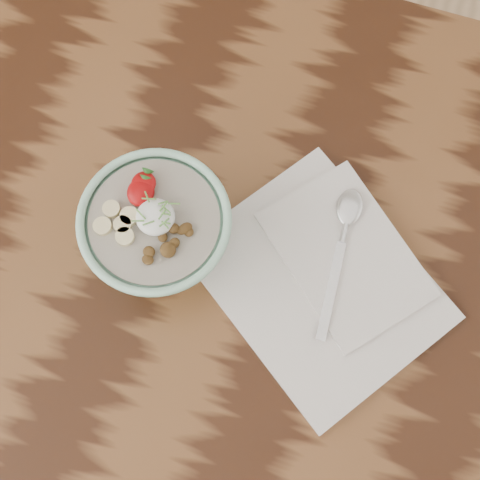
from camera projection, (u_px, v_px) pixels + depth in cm
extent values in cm
cube|color=#32180C|center=(289.00, 306.00, 81.05)|extent=(160.00, 90.00, 4.00)
cylinder|color=#A0D7BA|center=(163.00, 243.00, 80.69)|extent=(7.48, 7.48, 1.07)
torus|color=#A0D7BA|center=(154.00, 220.00, 72.33)|extent=(17.00, 17.00, 0.98)
cylinder|color=#A19586|center=(154.00, 222.00, 72.84)|extent=(14.42, 14.42, 0.89)
ellipsoid|color=white|center=(156.00, 217.00, 71.67)|extent=(4.25, 4.25, 2.34)
ellipsoid|color=#9B0708|center=(141.00, 192.00, 72.48)|extent=(2.99, 3.29, 1.65)
cone|color=#286623|center=(145.00, 180.00, 72.56)|extent=(1.40, 1.03, 1.52)
ellipsoid|color=#9B0708|center=(143.00, 184.00, 72.82)|extent=(2.73, 3.00, 1.50)
cone|color=#286623|center=(147.00, 173.00, 72.87)|extent=(1.40, 1.03, 1.52)
cylinder|color=beige|center=(125.00, 237.00, 71.48)|extent=(2.04, 2.04, 0.70)
cylinder|color=beige|center=(111.00, 209.00, 72.37)|extent=(1.92, 1.92, 0.70)
cylinder|color=beige|center=(123.00, 225.00, 71.86)|extent=(1.95, 1.95, 0.70)
cylinder|color=beige|center=(103.00, 226.00, 71.81)|extent=(2.02, 2.02, 0.70)
cylinder|color=beige|center=(130.00, 216.00, 72.14)|extent=(2.09, 2.09, 0.70)
ellipsoid|color=brown|center=(182.00, 230.00, 71.64)|extent=(1.57, 1.48, 0.65)
ellipsoid|color=brown|center=(185.00, 228.00, 71.61)|extent=(1.90, 1.91, 0.78)
ellipsoid|color=brown|center=(163.00, 237.00, 71.44)|extent=(1.54, 1.58, 0.63)
ellipsoid|color=brown|center=(168.00, 250.00, 70.85)|extent=(2.46, 2.47, 1.37)
ellipsoid|color=brown|center=(173.00, 228.00, 71.64)|extent=(1.47, 1.23, 0.99)
ellipsoid|color=brown|center=(189.00, 232.00, 71.65)|extent=(1.57, 1.58, 0.61)
ellipsoid|color=brown|center=(149.00, 252.00, 70.95)|extent=(1.55, 1.47, 0.77)
ellipsoid|color=brown|center=(174.00, 243.00, 71.22)|extent=(1.28, 1.41, 0.65)
ellipsoid|color=brown|center=(148.00, 260.00, 70.69)|extent=(1.43, 1.30, 0.80)
cylinder|color=#5B933E|center=(164.00, 222.00, 70.25)|extent=(0.85, 1.29, 0.23)
cylinder|color=#5B933E|center=(166.00, 223.00, 70.23)|extent=(0.97, 0.30, 0.21)
cylinder|color=#5B933E|center=(165.00, 225.00, 70.17)|extent=(1.03, 0.71, 0.22)
cylinder|color=#5B933E|center=(164.00, 206.00, 70.77)|extent=(0.63, 1.38, 0.23)
cylinder|color=#5B933E|center=(149.00, 223.00, 70.23)|extent=(1.15, 0.93, 0.23)
cylinder|color=#5B933E|center=(174.00, 204.00, 70.85)|extent=(1.31, 0.52, 0.23)
cylinder|color=#5B933E|center=(166.00, 209.00, 70.67)|extent=(1.21, 0.72, 0.22)
cylinder|color=#5B933E|center=(147.00, 197.00, 71.07)|extent=(1.01, 1.15, 0.23)
cylinder|color=#5B933E|center=(166.00, 214.00, 70.51)|extent=(0.99, 0.26, 0.21)
cylinder|color=#5B933E|center=(162.00, 214.00, 70.52)|extent=(0.54, 1.42, 0.23)
cylinder|color=#5B933E|center=(149.00, 199.00, 71.01)|extent=(1.57, 0.54, 0.23)
cylinder|color=#5B933E|center=(141.00, 214.00, 70.52)|extent=(1.43, 0.92, 0.23)
cylinder|color=#5B933E|center=(163.00, 203.00, 70.89)|extent=(0.98, 0.77, 0.22)
cylinder|color=#5B933E|center=(138.00, 221.00, 70.30)|extent=(1.33, 0.62, 0.23)
cube|color=silver|center=(319.00, 283.00, 79.27)|extent=(34.79, 33.50, 1.04)
cube|color=silver|center=(346.00, 254.00, 79.42)|extent=(23.87, 23.24, 0.63)
cube|color=silver|center=(331.00, 291.00, 77.66)|extent=(1.89, 12.02, 0.36)
cylinder|color=silver|center=(344.00, 230.00, 79.58)|extent=(0.92, 3.16, 0.73)
ellipsoid|color=silver|center=(350.00, 207.00, 80.28)|extent=(3.48, 4.97, 0.99)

